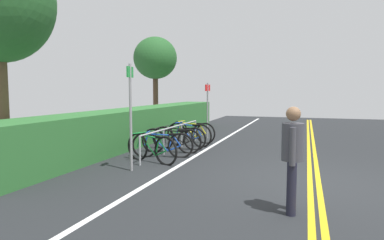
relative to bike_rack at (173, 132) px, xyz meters
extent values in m
cube|color=#232628|center=(-2.46, -3.99, -0.58)|extent=(33.25, 11.14, 0.05)
cube|color=gold|center=(-2.46, -4.07, -0.55)|extent=(29.93, 0.10, 0.00)
cube|color=gold|center=(-2.46, -3.91, -0.55)|extent=(29.93, 0.10, 0.00)
cube|color=white|center=(-2.46, -0.91, -0.55)|extent=(29.93, 0.12, 0.00)
cylinder|color=#9EA0A5|center=(-2.18, 0.00, -0.19)|extent=(0.05, 0.05, 0.72)
cylinder|color=#9EA0A5|center=(-0.73, 0.00, -0.19)|extent=(0.05, 0.05, 0.72)
cylinder|color=#9EA0A5|center=(0.73, 0.00, -0.19)|extent=(0.05, 0.05, 0.72)
cylinder|color=#9EA0A5|center=(2.18, 0.00, -0.19)|extent=(0.05, 0.05, 0.72)
cylinder|color=#9EA0A5|center=(0.00, 0.00, 0.16)|extent=(4.36, 0.04, 0.04)
torus|color=black|center=(-1.58, 0.37, -0.21)|extent=(0.31, 0.72, 0.74)
torus|color=black|center=(-1.93, -0.57, -0.21)|extent=(0.31, 0.72, 0.74)
cylinder|color=#198C38|center=(-1.71, 0.02, -0.12)|extent=(0.23, 0.56, 0.51)
cylinder|color=#198C38|center=(-1.73, -0.04, 0.10)|extent=(0.27, 0.66, 0.07)
cylinder|color=#198C38|center=(-1.83, -0.30, -0.14)|extent=(0.09, 0.17, 0.46)
cylinder|color=#198C38|center=(-1.87, -0.41, -0.29)|extent=(0.16, 0.36, 0.19)
cylinder|color=#198C38|center=(-1.89, -0.47, -0.06)|extent=(0.12, 0.25, 0.31)
cylinder|color=#198C38|center=(-1.60, 0.33, -0.04)|extent=(0.08, 0.14, 0.34)
cube|color=black|center=(-1.85, -0.37, 0.11)|extent=(0.14, 0.22, 0.05)
cylinder|color=#198C38|center=(-1.62, 0.28, 0.17)|extent=(0.44, 0.18, 0.03)
torus|color=black|center=(-1.19, 0.36, -0.22)|extent=(0.22, 0.70, 0.71)
torus|color=black|center=(-0.96, -0.60, -0.22)|extent=(0.22, 0.70, 0.71)
cylinder|color=#1947B7|center=(-1.11, 0.00, -0.14)|extent=(0.17, 0.56, 0.49)
cylinder|color=#1947B7|center=(-1.09, -0.06, 0.07)|extent=(0.19, 0.67, 0.07)
cylinder|color=#1947B7|center=(-1.03, -0.33, -0.16)|extent=(0.07, 0.17, 0.44)
cylinder|color=#1947B7|center=(-1.00, -0.43, -0.30)|extent=(0.12, 0.36, 0.18)
cylinder|color=#1947B7|center=(-0.99, -0.49, -0.09)|extent=(0.09, 0.25, 0.30)
cylinder|color=#1947B7|center=(-1.18, 0.32, -0.07)|extent=(0.07, 0.14, 0.32)
cube|color=black|center=(-1.01, -0.39, 0.08)|extent=(0.12, 0.21, 0.05)
cylinder|color=#1947B7|center=(-1.17, 0.27, 0.14)|extent=(0.45, 0.13, 0.03)
torus|color=black|center=(-0.41, 0.46, -0.21)|extent=(0.14, 0.74, 0.73)
torus|color=black|center=(-0.28, -0.61, -0.21)|extent=(0.14, 0.74, 0.73)
cylinder|color=black|center=(-0.36, 0.06, -0.13)|extent=(0.11, 0.62, 0.50)
cylinder|color=black|center=(-0.36, -0.01, 0.09)|extent=(0.12, 0.73, 0.07)
cylinder|color=black|center=(-0.32, -0.31, -0.14)|extent=(0.06, 0.18, 0.45)
cylinder|color=black|center=(-0.31, -0.43, -0.29)|extent=(0.08, 0.39, 0.19)
cylinder|color=black|center=(-0.30, -0.50, -0.07)|extent=(0.07, 0.27, 0.31)
cylinder|color=black|center=(-0.41, 0.40, -0.05)|extent=(0.05, 0.15, 0.33)
cube|color=black|center=(-0.31, -0.38, 0.11)|extent=(0.10, 0.21, 0.05)
cylinder|color=black|center=(-0.40, 0.35, 0.16)|extent=(0.46, 0.08, 0.03)
torus|color=black|center=(0.23, 0.42, -0.22)|extent=(0.10, 0.73, 0.73)
torus|color=black|center=(0.29, -0.59, -0.22)|extent=(0.10, 0.73, 0.73)
cylinder|color=black|center=(0.25, 0.04, -0.13)|extent=(0.07, 0.58, 0.50)
cylinder|color=black|center=(0.25, -0.02, 0.09)|extent=(0.08, 0.69, 0.07)
cylinder|color=black|center=(0.27, -0.30, -0.15)|extent=(0.05, 0.17, 0.45)
cylinder|color=black|center=(0.28, -0.41, -0.29)|extent=(0.06, 0.37, 0.18)
cylinder|color=black|center=(0.28, -0.48, -0.07)|extent=(0.05, 0.25, 0.31)
cylinder|color=black|center=(0.23, 0.37, -0.06)|extent=(0.04, 0.14, 0.33)
cube|color=black|center=(0.27, -0.37, 0.10)|extent=(0.09, 0.20, 0.05)
cylinder|color=black|center=(0.23, 0.32, 0.15)|extent=(0.46, 0.06, 0.03)
torus|color=black|center=(1.11, 0.32, -0.19)|extent=(0.23, 0.76, 0.77)
torus|color=black|center=(0.90, -0.62, -0.19)|extent=(0.23, 0.76, 0.77)
cylinder|color=#1947B7|center=(1.03, -0.03, -0.11)|extent=(0.16, 0.55, 0.53)
cylinder|color=#1947B7|center=(1.02, -0.09, 0.13)|extent=(0.18, 0.64, 0.07)
cylinder|color=#1947B7|center=(0.96, -0.35, -0.12)|extent=(0.07, 0.16, 0.47)
cylinder|color=#1947B7|center=(0.94, -0.45, -0.28)|extent=(0.11, 0.35, 0.19)
cylinder|color=#1947B7|center=(0.93, -0.51, -0.04)|extent=(0.09, 0.24, 0.32)
cylinder|color=#1947B7|center=(1.10, 0.27, -0.03)|extent=(0.06, 0.14, 0.35)
cube|color=black|center=(0.95, -0.41, 0.14)|extent=(0.12, 0.21, 0.05)
cylinder|color=#1947B7|center=(1.09, 0.22, 0.19)|extent=(0.45, 0.13, 0.03)
torus|color=black|center=(1.84, 0.51, -0.21)|extent=(0.20, 0.74, 0.74)
torus|color=black|center=(1.63, -0.54, -0.21)|extent=(0.20, 0.74, 0.74)
cylinder|color=yellow|center=(1.76, 0.11, -0.12)|extent=(0.15, 0.61, 0.51)
cylinder|color=yellow|center=(1.75, 0.05, 0.10)|extent=(0.17, 0.73, 0.07)
cylinder|color=yellow|center=(1.69, -0.24, -0.14)|extent=(0.07, 0.18, 0.46)
cylinder|color=yellow|center=(1.67, -0.36, -0.29)|extent=(0.11, 0.39, 0.19)
cylinder|color=yellow|center=(1.65, -0.43, -0.06)|extent=(0.09, 0.27, 0.31)
cylinder|color=yellow|center=(1.83, 0.46, -0.04)|extent=(0.06, 0.15, 0.34)
cube|color=black|center=(1.68, -0.31, 0.11)|extent=(0.12, 0.21, 0.05)
cylinder|color=yellow|center=(1.82, 0.40, 0.17)|extent=(0.46, 0.12, 0.03)
cylinder|color=#1E1E2D|center=(-4.43, -3.62, -0.16)|extent=(0.14, 0.14, 0.79)
cylinder|color=#1E1E2D|center=(-4.17, -3.61, -0.16)|extent=(0.14, 0.14, 0.79)
cylinder|color=#3F3F47|center=(-4.30, -3.62, 0.51)|extent=(0.32, 0.32, 0.56)
sphere|color=#8C6647|center=(-4.30, -3.62, 0.93)|extent=(0.21, 0.21, 0.21)
cylinder|color=#3F3F47|center=(-4.50, -3.62, 0.47)|extent=(0.09, 0.09, 0.55)
cylinder|color=#3F3F47|center=(-4.10, -3.61, 0.47)|extent=(0.09, 0.09, 0.55)
cylinder|color=gray|center=(-2.73, -0.07, 0.65)|extent=(0.06, 0.06, 2.41)
cube|color=#198C33|center=(-2.73, -0.07, 1.67)|extent=(0.36, 0.08, 0.24)
cylinder|color=gray|center=(2.88, -0.25, 0.49)|extent=(0.06, 0.06, 2.09)
cube|color=red|center=(2.88, -0.25, 1.36)|extent=(0.36, 0.10, 0.24)
cube|color=#2D6B30|center=(1.50, 1.81, 0.05)|extent=(13.36, 1.30, 1.19)
cylinder|color=brown|center=(-3.48, 2.83, 0.74)|extent=(0.29, 0.29, 2.58)
cylinder|color=#473323|center=(6.29, 3.47, 0.69)|extent=(0.26, 0.26, 2.49)
ellipsoid|color=#235626|center=(6.29, 3.47, 2.88)|extent=(2.18, 2.18, 2.10)
camera|label=1|loc=(-9.46, -3.79, 1.27)|focal=31.75mm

